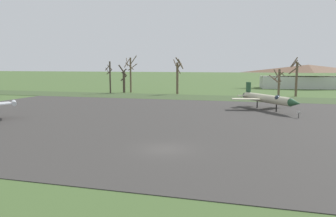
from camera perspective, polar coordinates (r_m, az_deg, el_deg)
ground_plane at (r=28.39m, az=-0.47°, el=-7.01°), size 600.00×600.00×0.00m
asphalt_apron at (r=42.43m, az=5.00°, el=-2.16°), size 82.86×49.06×0.05m
grass_verge_strip at (r=72.42m, az=9.41°, el=1.75°), size 142.86×12.00×0.06m
jet_fighter_front_left at (r=54.27m, az=16.74°, el=1.60°), size 10.23×12.04×4.18m
info_placard_front_left at (r=47.68m, az=21.40°, el=-0.87°), size 0.53×0.31×1.00m
bare_tree_far_left at (r=85.52m, az=-9.89°, el=5.48°), size 2.05×2.17×7.97m
bare_tree_left_of_center at (r=86.96m, az=-7.55°, el=4.91°), size 2.22×2.27×7.15m
bare_tree_center at (r=86.99m, az=-6.41°, el=6.17°), size 2.91×2.84×9.54m
bare_tree_right_of_center at (r=82.20m, az=1.66°, el=5.73°), size 2.67×2.62×8.95m
bare_tree_far_right at (r=80.06m, az=18.29°, el=4.50°), size 3.40×3.55×6.15m
bare_tree_backdrop_extra at (r=80.80m, az=21.01°, el=5.15°), size 2.71×2.76×8.84m
visitor_building at (r=110.11m, az=22.77°, el=5.03°), size 29.66×12.47×7.17m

